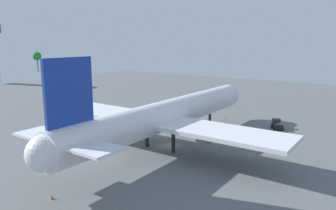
% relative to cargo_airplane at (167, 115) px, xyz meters
% --- Properties ---
extents(ground_plane, '(237.81, 237.81, 0.00)m').
position_rel_cargo_airplane_xyz_m(ground_plane, '(0.34, -0.00, -6.25)').
color(ground_plane, slate).
extents(cargo_airplane, '(59.45, 49.20, 18.23)m').
position_rel_cargo_airplane_xyz_m(cargo_airplane, '(0.00, 0.00, 0.00)').
color(cargo_airplane, silver).
rests_on(cargo_airplane, ground_plane).
extents(maintenance_van, '(4.02, 3.52, 2.31)m').
position_rel_cargo_airplane_xyz_m(maintenance_van, '(25.16, -13.87, -5.14)').
color(maintenance_van, '#333338').
rests_on(maintenance_van, ground_plane).
extents(safety_cone_nose, '(0.39, 0.39, 0.55)m').
position_rel_cargo_airplane_xyz_m(safety_cone_nose, '(27.09, 0.65, -5.97)').
color(safety_cone_nose, orange).
rests_on(safety_cone_nose, ground_plane).
extents(safety_cone_tail, '(0.45, 0.45, 0.64)m').
position_rel_cargo_airplane_xyz_m(safety_cone_tail, '(-26.41, -0.26, -5.93)').
color(safety_cone_tail, orange).
rests_on(safety_cone_tail, ground_plane).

